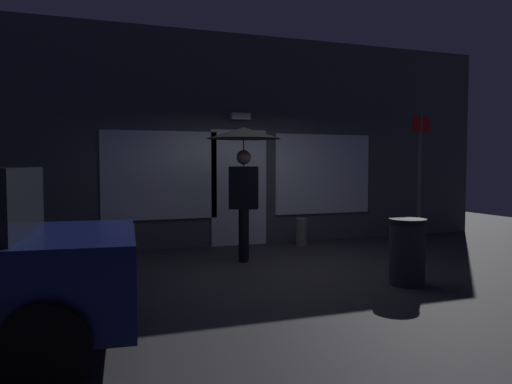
# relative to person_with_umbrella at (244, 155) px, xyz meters

# --- Properties ---
(ground_plane) EXTENTS (18.00, 18.00, 0.00)m
(ground_plane) POSITION_rel_person_with_umbrella_xyz_m (0.42, -0.67, -1.70)
(ground_plane) COLOR #2D2D33
(building_facade) EXTENTS (10.98, 0.48, 4.01)m
(building_facade) POSITION_rel_person_with_umbrella_xyz_m (0.42, 1.67, 0.29)
(building_facade) COLOR #4C4C56
(building_facade) RESTS_ON ground
(person_with_umbrella) EXTENTS (1.19, 1.19, 2.14)m
(person_with_umbrella) POSITION_rel_person_with_umbrella_xyz_m (0.00, 0.00, 0.00)
(person_with_umbrella) COLOR black
(person_with_umbrella) RESTS_ON ground
(street_sign_post) EXTENTS (0.40, 0.07, 2.56)m
(street_sign_post) POSITION_rel_person_with_umbrella_xyz_m (3.75, 0.44, -0.25)
(street_sign_post) COLOR #595B60
(street_sign_post) RESTS_ON ground
(sidewalk_bollard) EXTENTS (0.21, 0.21, 0.52)m
(sidewalk_bollard) POSITION_rel_person_with_umbrella_xyz_m (1.51, 1.03, -1.44)
(sidewalk_bollard) COLOR slate
(sidewalk_bollard) RESTS_ON ground
(sidewalk_bollard_2) EXTENTS (0.21, 0.21, 0.63)m
(sidewalk_bollard_2) POSITION_rel_person_with_umbrella_xyz_m (-1.77, 0.36, -1.38)
(sidewalk_bollard_2) COLOR slate
(sidewalk_bollard_2) RESTS_ON ground
(trash_bin) EXTENTS (0.47, 0.47, 0.86)m
(trash_bin) POSITION_rel_person_with_umbrella_xyz_m (1.46, -2.24, -1.27)
(trash_bin) COLOR #2D2D33
(trash_bin) RESTS_ON ground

